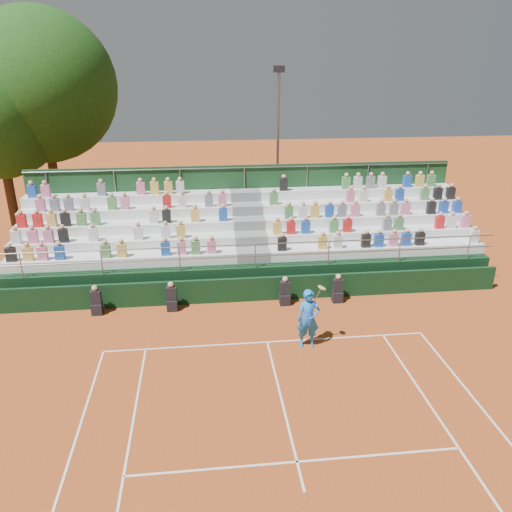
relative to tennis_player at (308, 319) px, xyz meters
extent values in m
plane|color=#A6481B|center=(-1.32, 0.37, -1.03)|extent=(90.00, 90.00, 0.00)
cube|color=white|center=(-1.32, 0.37, -1.03)|extent=(11.00, 0.06, 0.01)
cube|color=white|center=(-1.32, -2.83, -1.03)|extent=(0.06, 6.40, 0.01)
cube|color=white|center=(-1.32, -5.12, -1.03)|extent=(8.22, 0.06, 0.01)
cube|color=black|center=(-1.32, 3.57, -0.53)|extent=(20.00, 0.15, 1.00)
cube|color=black|center=(-7.48, 3.12, -0.81)|extent=(0.40, 0.40, 0.44)
cube|color=black|center=(-7.48, 3.12, -0.33)|extent=(0.38, 0.25, 0.55)
sphere|color=tan|center=(-7.48, 3.12, 0.05)|extent=(0.22, 0.22, 0.22)
cube|color=black|center=(-4.66, 3.12, -0.81)|extent=(0.40, 0.40, 0.44)
cube|color=black|center=(-4.66, 3.12, -0.33)|extent=(0.38, 0.25, 0.55)
sphere|color=tan|center=(-4.66, 3.12, 0.05)|extent=(0.22, 0.22, 0.22)
cube|color=black|center=(-0.26, 3.12, -0.81)|extent=(0.40, 0.40, 0.44)
cube|color=black|center=(-0.26, 3.12, -0.33)|extent=(0.38, 0.25, 0.55)
sphere|color=tan|center=(-0.26, 3.12, 0.05)|extent=(0.22, 0.22, 0.22)
cube|color=black|center=(1.86, 3.12, -0.81)|extent=(0.40, 0.40, 0.44)
cube|color=black|center=(1.86, 3.12, -0.33)|extent=(0.38, 0.25, 0.55)
sphere|color=tan|center=(1.86, 3.12, 0.05)|extent=(0.22, 0.22, 0.22)
cube|color=black|center=(-1.32, 6.67, -0.43)|extent=(20.00, 5.20, 1.20)
cube|color=silver|center=(-6.67, 4.99, 0.38)|extent=(9.30, 0.85, 0.42)
cube|color=silver|center=(4.03, 4.99, 0.38)|extent=(9.30, 0.85, 0.42)
cube|color=slate|center=(-1.32, 4.99, 0.38)|extent=(1.40, 0.85, 0.42)
cube|color=silver|center=(-6.67, 5.84, 0.80)|extent=(9.30, 0.85, 0.42)
cube|color=silver|center=(4.03, 5.84, 0.80)|extent=(9.30, 0.85, 0.42)
cube|color=slate|center=(-1.32, 5.84, 0.80)|extent=(1.40, 0.85, 0.42)
cube|color=silver|center=(-6.67, 6.69, 1.22)|extent=(9.30, 0.85, 0.42)
cube|color=silver|center=(4.03, 6.69, 1.22)|extent=(9.30, 0.85, 0.42)
cube|color=slate|center=(-1.32, 6.69, 1.22)|extent=(1.40, 0.85, 0.42)
cube|color=silver|center=(-6.67, 7.54, 1.64)|extent=(9.30, 0.85, 0.42)
cube|color=silver|center=(4.03, 7.54, 1.64)|extent=(9.30, 0.85, 0.42)
cube|color=slate|center=(-1.32, 7.54, 1.64)|extent=(1.40, 0.85, 0.42)
cube|color=silver|center=(-6.67, 8.39, 2.06)|extent=(9.30, 0.85, 0.42)
cube|color=silver|center=(4.03, 8.39, 2.06)|extent=(9.30, 0.85, 0.42)
cube|color=slate|center=(-1.32, 8.39, 2.06)|extent=(1.40, 0.85, 0.42)
cube|color=#183F1F|center=(-1.32, 8.92, 1.17)|extent=(20.00, 0.12, 4.40)
cylinder|color=gray|center=(-1.32, 4.12, 1.17)|extent=(20.00, 0.05, 0.05)
cylinder|color=gray|center=(-1.32, 8.82, 3.27)|extent=(20.00, 0.05, 0.05)
cube|color=black|center=(-10.90, 4.84, 0.87)|extent=(0.36, 0.24, 0.56)
cube|color=gold|center=(-10.25, 4.84, 0.87)|extent=(0.36, 0.24, 0.56)
cube|color=pink|center=(-9.70, 4.84, 0.87)|extent=(0.36, 0.24, 0.56)
cube|color=#1E4CB2|center=(-9.04, 4.84, 0.87)|extent=(0.36, 0.24, 0.56)
cube|color=#4C8C4C|center=(-7.25, 4.84, 0.87)|extent=(0.36, 0.24, 0.56)
cube|color=gold|center=(-6.63, 4.84, 0.87)|extent=(0.36, 0.24, 0.56)
cube|color=#1E4CB2|center=(-4.90, 4.84, 0.87)|extent=(0.36, 0.24, 0.56)
cube|color=pink|center=(-4.26, 4.84, 0.87)|extent=(0.36, 0.24, 0.56)
cube|color=#4C8C4C|center=(-3.68, 4.84, 0.87)|extent=(0.36, 0.24, 0.56)
cube|color=pink|center=(-3.04, 4.84, 0.87)|extent=(0.36, 0.24, 0.56)
cube|color=silver|center=(-10.90, 5.69, 1.29)|extent=(0.36, 0.24, 0.56)
cube|color=pink|center=(-10.24, 5.69, 1.29)|extent=(0.36, 0.24, 0.56)
cube|color=pink|center=(-9.63, 5.69, 1.29)|extent=(0.36, 0.24, 0.56)
cube|color=black|center=(-9.05, 5.69, 1.29)|extent=(0.36, 0.24, 0.56)
cube|color=silver|center=(-7.85, 5.69, 1.29)|extent=(0.36, 0.24, 0.56)
cube|color=silver|center=(-6.04, 5.69, 1.29)|extent=(0.36, 0.24, 0.56)
cube|color=silver|center=(-4.91, 5.69, 1.29)|extent=(0.36, 0.24, 0.56)
cube|color=gold|center=(-4.28, 5.69, 1.29)|extent=(0.36, 0.24, 0.56)
cube|color=red|center=(-10.88, 6.54, 1.71)|extent=(0.36, 0.24, 0.56)
cube|color=red|center=(-10.23, 6.54, 1.71)|extent=(0.36, 0.24, 0.56)
cube|color=gold|center=(-9.66, 6.54, 1.71)|extent=(0.36, 0.24, 0.56)
cube|color=black|center=(-9.11, 6.54, 1.71)|extent=(0.36, 0.24, 0.56)
cube|color=#4C8C4C|center=(-8.45, 6.54, 1.71)|extent=(0.36, 0.24, 0.56)
cube|color=#4C8C4C|center=(-7.88, 6.54, 1.71)|extent=(0.36, 0.24, 0.56)
cube|color=silver|center=(-5.44, 6.54, 1.71)|extent=(0.36, 0.24, 0.56)
cube|color=black|center=(-4.90, 6.54, 1.71)|extent=(0.36, 0.24, 0.56)
cube|color=gold|center=(-3.67, 6.54, 1.71)|extent=(0.36, 0.24, 0.56)
cube|color=#1E4CB2|center=(-2.46, 6.54, 1.71)|extent=(0.36, 0.24, 0.56)
cube|color=pink|center=(-10.29, 7.39, 2.13)|extent=(0.36, 0.24, 0.56)
cube|color=slate|center=(-9.70, 7.39, 2.13)|extent=(0.36, 0.24, 0.56)
cube|color=slate|center=(-9.11, 7.39, 2.13)|extent=(0.36, 0.24, 0.56)
cube|color=silver|center=(-8.43, 7.39, 2.13)|extent=(0.36, 0.24, 0.56)
cube|color=#4C8C4C|center=(-7.27, 7.39, 2.13)|extent=(0.36, 0.24, 0.56)
cube|color=pink|center=(-6.72, 7.39, 2.13)|extent=(0.36, 0.24, 0.56)
cube|color=red|center=(-4.90, 7.39, 2.13)|extent=(0.36, 0.24, 0.56)
cube|color=silver|center=(-4.22, 7.39, 2.13)|extent=(0.36, 0.24, 0.56)
cube|color=slate|center=(-3.05, 7.39, 2.13)|extent=(0.36, 0.24, 0.56)
cube|color=pink|center=(-2.44, 7.39, 2.13)|extent=(0.36, 0.24, 0.56)
cube|color=#1E4CB2|center=(-10.83, 8.24, 2.55)|extent=(0.36, 0.24, 0.56)
cube|color=pink|center=(-10.24, 8.24, 2.55)|extent=(0.36, 0.24, 0.56)
cube|color=slate|center=(-7.83, 8.24, 2.55)|extent=(0.36, 0.24, 0.56)
cube|color=pink|center=(-6.09, 8.24, 2.55)|extent=(0.36, 0.24, 0.56)
cube|color=gold|center=(-5.47, 8.24, 2.55)|extent=(0.36, 0.24, 0.56)
cube|color=gold|center=(-4.85, 8.24, 2.55)|extent=(0.36, 0.24, 0.56)
cube|color=silver|center=(-4.32, 8.24, 2.55)|extent=(0.36, 0.24, 0.56)
cube|color=black|center=(-0.12, 4.84, 0.87)|extent=(0.36, 0.24, 0.56)
cube|color=gold|center=(1.58, 4.84, 0.87)|extent=(0.36, 0.24, 0.56)
cube|color=silver|center=(2.25, 4.84, 0.87)|extent=(0.36, 0.24, 0.56)
cube|color=black|center=(3.46, 4.84, 0.87)|extent=(0.36, 0.24, 0.56)
cube|color=#1E4CB2|center=(4.03, 4.84, 0.87)|extent=(0.36, 0.24, 0.56)
cube|color=pink|center=(4.67, 4.84, 0.87)|extent=(0.36, 0.24, 0.56)
cube|color=#1E4CB2|center=(5.22, 4.84, 0.87)|extent=(0.36, 0.24, 0.56)
cube|color=black|center=(5.83, 4.84, 0.87)|extent=(0.36, 0.24, 0.56)
cube|color=silver|center=(8.28, 4.84, 0.87)|extent=(0.36, 0.24, 0.56)
cube|color=gold|center=(-0.21, 5.69, 1.29)|extent=(0.36, 0.24, 0.56)
cube|color=red|center=(0.39, 5.69, 1.29)|extent=(0.36, 0.24, 0.56)
cube|color=#1E4CB2|center=(1.03, 5.69, 1.29)|extent=(0.36, 0.24, 0.56)
cube|color=#4C8C4C|center=(2.27, 5.69, 1.29)|extent=(0.36, 0.24, 0.56)
cube|color=red|center=(2.87, 5.69, 1.29)|extent=(0.36, 0.24, 0.56)
cube|color=slate|center=(4.65, 5.69, 1.29)|extent=(0.36, 0.24, 0.56)
cube|color=#4C8C4C|center=(5.18, 5.69, 1.29)|extent=(0.36, 0.24, 0.56)
cube|color=red|center=(7.06, 5.69, 1.29)|extent=(0.36, 0.24, 0.56)
cube|color=silver|center=(7.62, 5.69, 1.29)|extent=(0.36, 0.24, 0.56)
cube|color=pink|center=(8.25, 5.69, 1.29)|extent=(0.36, 0.24, 0.56)
cube|color=#4C8C4C|center=(0.43, 6.54, 1.71)|extent=(0.36, 0.24, 0.56)
cube|color=silver|center=(1.07, 6.54, 1.71)|extent=(0.36, 0.24, 0.56)
cube|color=gold|center=(1.60, 6.54, 1.71)|extent=(0.36, 0.24, 0.56)
cube|color=#1E4CB2|center=(2.27, 6.54, 1.71)|extent=(0.36, 0.24, 0.56)
cube|color=slate|center=(2.84, 6.54, 1.71)|extent=(0.36, 0.24, 0.56)
cube|color=pink|center=(3.45, 6.54, 1.71)|extent=(0.36, 0.24, 0.56)
cube|color=slate|center=(4.62, 6.54, 1.71)|extent=(0.36, 0.24, 0.56)
cube|color=slate|center=(5.24, 6.54, 1.71)|extent=(0.36, 0.24, 0.56)
cube|color=pink|center=(5.79, 6.54, 1.71)|extent=(0.36, 0.24, 0.56)
cube|color=black|center=(7.00, 6.54, 1.71)|extent=(0.36, 0.24, 0.56)
cube|color=#1E4CB2|center=(7.59, 6.54, 1.71)|extent=(0.36, 0.24, 0.56)
cube|color=#1E4CB2|center=(8.23, 6.54, 1.71)|extent=(0.36, 0.24, 0.56)
cube|color=#4C8C4C|center=(-0.12, 7.39, 2.13)|extent=(0.36, 0.24, 0.56)
cube|color=pink|center=(3.44, 7.39, 2.13)|extent=(0.36, 0.24, 0.56)
cube|color=silver|center=(4.06, 7.39, 2.13)|extent=(0.36, 0.24, 0.56)
cube|color=gold|center=(5.22, 7.39, 2.13)|extent=(0.36, 0.24, 0.56)
cube|color=#1E4CB2|center=(5.79, 7.39, 2.13)|extent=(0.36, 0.24, 0.56)
cube|color=#4C8C4C|center=(7.00, 7.39, 2.13)|extent=(0.36, 0.24, 0.56)
cube|color=black|center=(7.65, 7.39, 2.13)|extent=(0.36, 0.24, 0.56)
cube|color=black|center=(8.28, 7.39, 2.13)|extent=(0.36, 0.24, 0.56)
cube|color=black|center=(0.46, 8.24, 2.55)|extent=(0.36, 0.24, 0.56)
cube|color=#4C8C4C|center=(3.45, 8.24, 2.55)|extent=(0.36, 0.24, 0.56)
cube|color=silver|center=(4.02, 8.24, 2.55)|extent=(0.36, 0.24, 0.56)
cube|color=slate|center=(4.64, 8.24, 2.55)|extent=(0.36, 0.24, 0.56)
cube|color=silver|center=(5.21, 8.24, 2.55)|extent=(0.36, 0.24, 0.56)
cube|color=#1E4CB2|center=(6.45, 8.24, 2.55)|extent=(0.36, 0.24, 0.56)
cube|color=gold|center=(7.08, 8.24, 2.55)|extent=(0.36, 0.24, 0.56)
cube|color=#4C8C4C|center=(7.65, 8.24, 2.55)|extent=(0.36, 0.24, 0.56)
imported|color=blue|center=(0.00, 0.00, 0.00)|extent=(0.77, 0.52, 2.06)
cylinder|color=gray|center=(0.25, 0.00, 0.82)|extent=(0.26, 0.03, 0.51)
cylinder|color=#E5D866|center=(0.40, 0.00, 1.12)|extent=(0.26, 0.28, 0.14)
cylinder|color=#372414|center=(-13.74, 13.54, 0.84)|extent=(0.50, 0.50, 3.75)
cylinder|color=#372414|center=(-11.65, 14.74, 1.20)|extent=(0.50, 0.50, 4.46)
sphere|color=#14380F|center=(-11.65, 14.74, 6.63)|extent=(8.02, 8.02, 8.02)
cylinder|color=gray|center=(1.00, 13.66, 3.14)|extent=(0.16, 0.16, 8.35)
cube|color=black|center=(1.00, 13.66, 7.49)|extent=(0.60, 0.25, 0.35)
camera|label=1|loc=(-3.34, -14.30, 8.06)|focal=35.00mm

